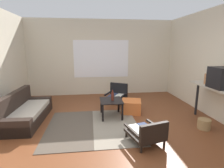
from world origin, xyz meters
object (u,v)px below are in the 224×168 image
object	(u,v)px
armchair_by_window	(117,94)
ottoman_orange	(131,106)
console_shelf	(218,92)
crt_television	(223,78)
clay_vase	(210,79)
wicker_basket	(204,124)
coffee_table	(111,103)
glass_bottle	(113,96)
couch	(25,112)
armchair_striped_foreground	(147,133)

from	to	relation	value
armchair_by_window	ottoman_orange	size ratio (longest dim) A/B	1.55
console_shelf	crt_television	size ratio (longest dim) A/B	3.33
armchair_by_window	clay_vase	bearing A→B (deg)	-42.45
clay_vase	wicker_basket	size ratio (longest dim) A/B	1.25
armchair_by_window	crt_television	distance (m)	2.97
console_shelf	crt_television	distance (m)	0.34
coffee_table	wicker_basket	xyz separation A→B (m)	(1.92, -0.92, -0.25)
armchair_by_window	ottoman_orange	world-z (taller)	armchair_by_window
armchair_by_window	glass_bottle	distance (m)	1.29
armchair_by_window	wicker_basket	size ratio (longest dim) A/B	2.94
ottoman_orange	crt_television	world-z (taller)	crt_television
clay_vase	armchair_by_window	bearing A→B (deg)	137.55
armchair_by_window	glass_bottle	size ratio (longest dim) A/B	2.93
coffee_table	couch	bearing A→B (deg)	-179.16
ottoman_orange	glass_bottle	size ratio (longest dim) A/B	1.89
crt_television	wicker_basket	bearing A→B (deg)	178.20
armchair_striped_foreground	wicker_basket	world-z (taller)	armchair_striped_foreground
coffee_table	armchair_striped_foreground	bearing A→B (deg)	-70.08
wicker_basket	glass_bottle	bearing A→B (deg)	154.58
armchair_striped_foreground	glass_bottle	xyz separation A→B (m)	(-0.46, 1.33, 0.33)
ottoman_orange	wicker_basket	size ratio (longest dim) A/B	1.90
ottoman_orange	crt_television	xyz separation A→B (m)	(1.65, -1.16, 0.95)
wicker_basket	ottoman_orange	bearing A→B (deg)	139.50
clay_vase	glass_bottle	world-z (taller)	clay_vase
glass_bottle	wicker_basket	size ratio (longest dim) A/B	1.00
clay_vase	ottoman_orange	bearing A→B (deg)	155.17
ottoman_orange	crt_television	distance (m)	2.23
crt_television	wicker_basket	world-z (taller)	crt_television
armchair_striped_foreground	clay_vase	size ratio (longest dim) A/B	2.27
armchair_by_window	armchair_striped_foreground	bearing A→B (deg)	-86.47
armchair_striped_foreground	console_shelf	xyz separation A→B (m)	(1.74, 0.51, 0.58)
console_shelf	glass_bottle	xyz separation A→B (m)	(-2.20, 0.82, -0.25)
couch	crt_television	distance (m)	4.47
console_shelf	armchair_by_window	bearing A→B (deg)	132.92
couch	glass_bottle	bearing A→B (deg)	0.15
couch	wicker_basket	world-z (taller)	couch
coffee_table	clay_vase	size ratio (longest dim) A/B	1.89
coffee_table	armchair_by_window	distance (m)	1.24
couch	armchair_striped_foreground	distance (m)	2.87
glass_bottle	coffee_table	bearing A→B (deg)	140.42
armchair_striped_foreground	console_shelf	distance (m)	1.90
console_shelf	clay_vase	size ratio (longest dim) A/B	4.60
ottoman_orange	glass_bottle	bearing A→B (deg)	-155.04
glass_bottle	armchair_by_window	bearing A→B (deg)	76.05
couch	clay_vase	bearing A→B (deg)	-6.74
couch	glass_bottle	distance (m)	2.12
armchair_by_window	console_shelf	size ratio (longest dim) A/B	0.51
couch	armchair_by_window	distance (m)	2.69
coffee_table	ottoman_orange	distance (m)	0.64
armchair_by_window	armchair_striped_foreground	xyz separation A→B (m)	(0.16, -2.55, -0.04)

